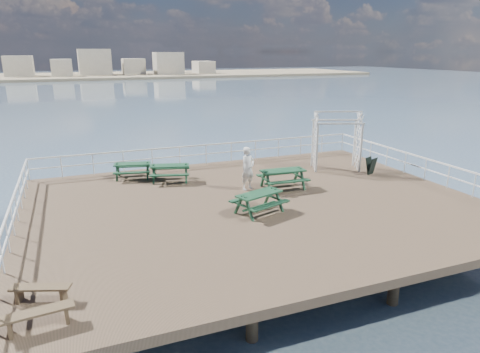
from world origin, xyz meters
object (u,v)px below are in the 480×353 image
(trellis_arbor, at_px, (336,144))
(person, at_px, (248,168))
(flat_bench_far, at_px, (38,315))
(flat_bench_near, at_px, (41,290))
(picnic_table_d, at_px, (259,198))
(picnic_table_c, at_px, (283,175))
(picnic_table_b, at_px, (133,167))
(picnic_table_a, at_px, (170,169))

(trellis_arbor, relative_size, person, 1.58)
(flat_bench_far, bearing_deg, person, 36.37)
(person, bearing_deg, trellis_arbor, -4.79)
(trellis_arbor, distance_m, person, 5.86)
(flat_bench_near, distance_m, trellis_arbor, 15.99)
(picnic_table_d, height_order, trellis_arbor, trellis_arbor)
(picnic_table_c, distance_m, flat_bench_far, 12.08)
(flat_bench_near, bearing_deg, flat_bench_far, -70.09)
(picnic_table_b, relative_size, picnic_table_d, 0.90)
(picnic_table_b, bearing_deg, flat_bench_near, -96.71)
(picnic_table_a, height_order, picnic_table_b, picnic_table_a)
(picnic_table_c, relative_size, flat_bench_far, 1.32)
(person, bearing_deg, picnic_table_a, 118.69)
(picnic_table_b, height_order, picnic_table_c, picnic_table_c)
(flat_bench_far, relative_size, person, 0.81)
(picnic_table_d, height_order, flat_bench_far, picnic_table_d)
(picnic_table_d, height_order, person, person)
(trellis_arbor, bearing_deg, picnic_table_c, -133.18)
(picnic_table_c, bearing_deg, flat_bench_far, -140.35)
(picnic_table_b, bearing_deg, flat_bench_far, -94.81)
(picnic_table_c, relative_size, picnic_table_d, 0.93)
(picnic_table_b, relative_size, person, 1.03)
(flat_bench_far, bearing_deg, picnic_table_a, 56.23)
(person, bearing_deg, picnic_table_c, -35.38)
(person, bearing_deg, flat_bench_far, -157.38)
(picnic_table_d, bearing_deg, picnic_table_c, 28.68)
(picnic_table_d, distance_m, flat_bench_near, 8.31)
(flat_bench_far, distance_m, trellis_arbor, 16.60)
(picnic_table_a, bearing_deg, trellis_arbor, 8.67)
(picnic_table_b, distance_m, trellis_arbor, 10.43)
(flat_bench_near, relative_size, trellis_arbor, 0.48)
(flat_bench_far, relative_size, trellis_arbor, 0.51)
(person, bearing_deg, flat_bench_near, -162.07)
(flat_bench_far, xyz_separation_m, trellis_arbor, (13.81, 9.15, 1.02))
(picnic_table_a, height_order, flat_bench_near, picnic_table_a)
(flat_bench_far, bearing_deg, flat_bench_near, 83.51)
(flat_bench_near, xyz_separation_m, flat_bench_far, (0.00, -1.16, 0.02))
(picnic_table_c, bearing_deg, picnic_table_a, 149.59)
(picnic_table_a, distance_m, flat_bench_near, 10.41)
(person, bearing_deg, picnic_table_b, 120.47)
(picnic_table_a, distance_m, flat_bench_far, 11.43)
(picnic_table_a, bearing_deg, flat_bench_near, -104.84)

